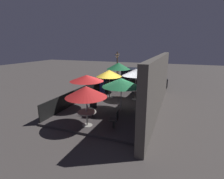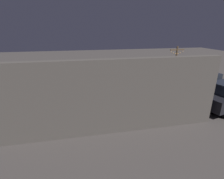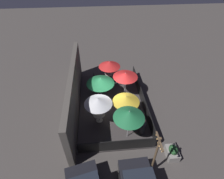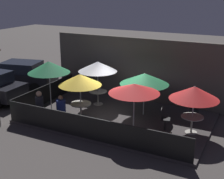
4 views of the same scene
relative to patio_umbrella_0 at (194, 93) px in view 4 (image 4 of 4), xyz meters
The scene contains 19 objects.
ground_plane 3.93m from the patio_umbrella_0, behind, with size 60.00×60.00×0.00m, color #423D3A.
patio_deck 3.91m from the patio_umbrella_0, behind, with size 8.42×5.18×0.12m.
building_wall 4.55m from the patio_umbrella_0, 139.57° to the left, with size 10.02×0.36×3.42m.
fence_front 4.41m from the patio_umbrella_0, 145.12° to the right, with size 8.22×0.05×0.95m.
fence_side_left 7.73m from the patio_umbrella_0, behind, with size 0.05×4.98×0.95m.
patio_umbrella_0 is the anchor object (origin of this frame).
patio_umbrella_1 4.95m from the patio_umbrella_0, behind, with size 1.93×1.93×2.11m.
patio_umbrella_2 5.23m from the patio_umbrella_0, 166.88° to the left, with size 1.96×1.96×2.25m.
patio_umbrella_3 2.66m from the patio_umbrella_0, 159.37° to the left, with size 2.27×2.27×2.02m.
patio_umbrella_4 2.42m from the patio_umbrella_0, 151.70° to the right, with size 2.06×2.06×2.14m.
patio_umbrella_5 6.71m from the patio_umbrella_0, behind, with size 1.98×1.98×2.49m.
dining_table_0 1.17m from the patio_umbrella_0, ahead, with size 0.92×0.92×0.73m.
dining_table_1 5.09m from the patio_umbrella_0, behind, with size 0.96×0.96×0.73m.
dining_table_2 5.35m from the patio_umbrella_0, 166.88° to the left, with size 0.91×0.91×0.71m.
patio_chair_0 1.67m from the patio_umbrella_0, 167.23° to the right, with size 0.48×0.48×0.95m.
patio_chair_1 1.89m from the patio_umbrella_0, 98.58° to the left, with size 0.46×0.46×0.90m.
patron_0 5.75m from the patio_umbrella_0, 163.46° to the right, with size 0.58×0.58×1.29m.
patron_1 6.78m from the patio_umbrella_0, 164.82° to the right, with size 0.51×0.51×1.37m.
parked_car_1 11.01m from the patio_umbrella_0, 169.85° to the left, with size 4.27×2.53×1.62m.
Camera 4 is at (5.82, -12.14, 5.84)m, focal length 50.00 mm.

